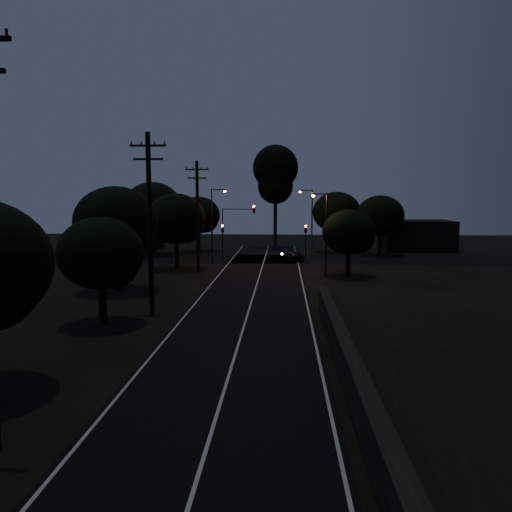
{
  "coord_description": "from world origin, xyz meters",
  "views": [
    {
      "loc": [
        2.15,
        -15.03,
        7.15
      ],
      "look_at": [
        0.0,
        24.0,
        2.5
      ],
      "focal_mm": 35.0,
      "sensor_mm": 36.0,
      "label": 1
    }
  ],
  "objects": [
    {
      "name": "streetlight_b",
      "position": [
        5.31,
        44.0,
        4.64
      ],
      "size": [
        1.66,
        0.26,
        8.0
      ],
      "color": "black",
      "rests_on": "ground"
    },
    {
      "name": "building_left",
      "position": [
        -20.0,
        52.0,
        2.2
      ],
      "size": [
        10.0,
        8.0,
        4.4
      ],
      "primitive_type": "cube",
      "color": "black",
      "rests_on": "ground"
    },
    {
      "name": "utility_pole_far",
      "position": [
        -6.0,
        32.0,
        5.48
      ],
      "size": [
        2.2,
        0.3,
        10.5
      ],
      "color": "black",
      "rests_on": "ground"
    },
    {
      "name": "tree_left_d",
      "position": [
        -8.29,
        33.88,
        4.86
      ],
      "size": [
        5.91,
        5.91,
        7.49
      ],
      "color": "black",
      "rests_on": "ground"
    },
    {
      "name": "streetlight_a",
      "position": [
        -5.31,
        38.0,
        4.64
      ],
      "size": [
        1.66,
        0.26,
        8.0
      ],
      "color": "black",
      "rests_on": "ground"
    },
    {
      "name": "tree_far_nw",
      "position": [
        -8.8,
        49.89,
        4.65
      ],
      "size": [
        5.68,
        5.68,
        7.19
      ],
      "color": "black",
      "rests_on": "ground"
    },
    {
      "name": "utility_pole_mid",
      "position": [
        -6.0,
        15.0,
        5.74
      ],
      "size": [
        2.2,
        0.3,
        11.0
      ],
      "color": "black",
      "rests_on": "ground"
    },
    {
      "name": "road_surface",
      "position": [
        0.0,
        31.12,
        0.01
      ],
      "size": [
        60.0,
        70.0,
        0.03
      ],
      "color": "black",
      "rests_on": "ground"
    },
    {
      "name": "tall_pine",
      "position": [
        1.0,
        55.0,
        10.31
      ],
      "size": [
        6.3,
        6.3,
        14.31
      ],
      "color": "black",
      "rests_on": "ground"
    },
    {
      "name": "streetlight_c",
      "position": [
        5.83,
        30.0,
        4.35
      ],
      "size": [
        1.46,
        0.26,
        7.5
      ],
      "color": "black",
      "rests_on": "ground"
    },
    {
      "name": "retaining_wall",
      "position": [
        7.74,
        3.0,
        0.62
      ],
      "size": [
        6.93,
        26.0,
        1.6
      ],
      "color": "black",
      "rests_on": "ground"
    },
    {
      "name": "tree_far_w",
      "position": [
        -13.75,
        45.86,
        5.83
      ],
      "size": [
        7.04,
        7.04,
        8.97
      ],
      "color": "black",
      "rests_on": "ground"
    },
    {
      "name": "ground",
      "position": [
        0.0,
        0.0,
        0.0
      ],
      "size": [
        160.0,
        160.0,
        0.0
      ],
      "primitive_type": "plane",
      "color": "black"
    },
    {
      "name": "tree_right_a",
      "position": [
        8.17,
        29.9,
        3.91
      ],
      "size": [
        4.75,
        4.75,
        6.03
      ],
      "color": "black",
      "rests_on": "ground"
    },
    {
      "name": "car",
      "position": [
        3.2,
        40.66,
        0.61
      ],
      "size": [
        2.72,
        3.86,
        1.22
      ],
      "primitive_type": "imported",
      "rotation": [
        0.0,
        0.0,
        3.54
      ],
      "color": "black",
      "rests_on": "ground"
    },
    {
      "name": "signal_mast",
      "position": [
        -2.91,
        39.99,
        4.34
      ],
      "size": [
        3.7,
        0.35,
        6.25
      ],
      "color": "black",
      "rests_on": "ground"
    },
    {
      "name": "tree_far_e",
      "position": [
        14.2,
        46.88,
        4.75
      ],
      "size": [
        5.78,
        5.78,
        7.34
      ],
      "color": "black",
      "rests_on": "ground"
    },
    {
      "name": "tree_left_b",
      "position": [
        -7.83,
        11.9,
        3.92
      ],
      "size": [
        4.76,
        4.76,
        6.05
      ],
      "color": "black",
      "rests_on": "ground"
    },
    {
      "name": "building_right",
      "position": [
        20.0,
        53.0,
        2.0
      ],
      "size": [
        9.0,
        7.0,
        4.0
      ],
      "primitive_type": "cube",
      "color": "black",
      "rests_on": "ground"
    },
    {
      "name": "tree_left_c",
      "position": [
        -10.28,
        21.87,
        5.14
      ],
      "size": [
        6.3,
        6.3,
        7.95
      ],
      "color": "black",
      "rests_on": "ground"
    },
    {
      "name": "signal_left",
      "position": [
        -4.6,
        39.99,
        2.84
      ],
      "size": [
        0.28,
        0.35,
        4.1
      ],
      "color": "black",
      "rests_on": "ground"
    },
    {
      "name": "signal_right",
      "position": [
        4.6,
        39.99,
        2.84
      ],
      "size": [
        0.28,
        0.35,
        4.1
      ],
      "color": "black",
      "rests_on": "ground"
    },
    {
      "name": "tree_far_ne",
      "position": [
        9.22,
        49.88,
        5.05
      ],
      "size": [
        6.17,
        6.17,
        7.81
      ],
      "color": "black",
      "rests_on": "ground"
    }
  ]
}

